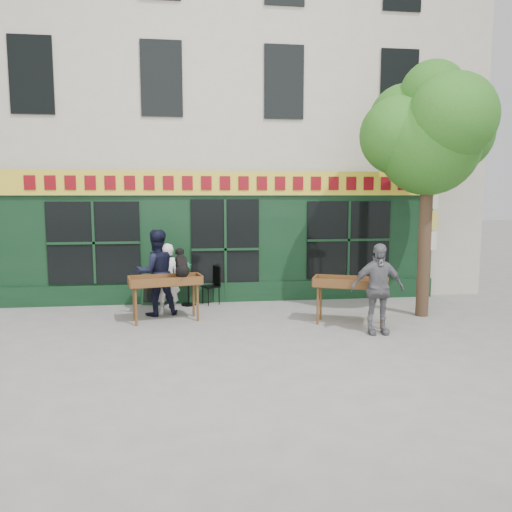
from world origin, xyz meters
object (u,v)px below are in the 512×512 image
object	(u,v)px
woman	(167,279)
book_cart_right	(350,286)
dog	(181,262)
bistro_table	(188,284)
book_cart_center	(165,284)
man_left	(156,273)
man_right	(377,289)

from	to	relation	value
woman	book_cart_right	xyz separation A→B (m)	(3.86, -1.39, 0.01)
dog	bistro_table	world-z (taller)	dog
book_cart_right	bistro_table	size ratio (longest dim) A/B	2.14
woman	book_cart_right	distance (m)	4.11
woman	bistro_table	size ratio (longest dim) A/B	2.14
book_cart_center	woman	size ratio (longest dim) A/B	0.98
book_cart_right	woman	bearing A→B (deg)	-177.05
book_cart_center	woman	world-z (taller)	woman
woman	man_left	distance (m)	0.28
book_cart_right	man_right	xyz separation A→B (m)	(0.30, -0.75, 0.07)
book_cart_right	man_right	distance (m)	0.81
book_cart_center	dog	world-z (taller)	dog
woman	book_cart_right	size ratio (longest dim) A/B	1.00
book_cart_right	bistro_table	xyz separation A→B (m)	(-3.39, 2.24, -0.28)
book_cart_center	bistro_table	xyz separation A→B (m)	(0.47, 1.50, -0.28)
woman	bistro_table	world-z (taller)	woman
dog	woman	xyz separation A→B (m)	(-0.35, 0.70, -0.48)
book_cart_center	bistro_table	distance (m)	1.59
man_right	woman	bearing A→B (deg)	155.54
bistro_table	man_right	bearing A→B (deg)	-39.02
book_cart_right	dog	bearing A→B (deg)	-168.39
dog	bistro_table	bearing A→B (deg)	74.17
bistro_table	book_cart_right	bearing A→B (deg)	-33.46
book_cart_center	book_cart_right	bearing A→B (deg)	-22.21
bistro_table	dog	bearing A→B (deg)	-94.53
man_right	man_left	size ratio (longest dim) A/B	0.92
book_cart_center	woman	bearing A→B (deg)	78.70
man_right	man_left	world-z (taller)	man_left
book_cart_right	man_left	distance (m)	4.31
man_right	bistro_table	distance (m)	4.76
book_cart_center	bistro_table	world-z (taller)	book_cart_center
dog	man_left	bearing A→B (deg)	120.49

